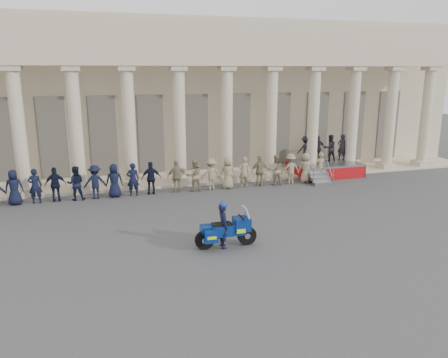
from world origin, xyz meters
TOP-DOWN VIEW (x-y plane):
  - ground at (0.00, 0.00)m, footprint 90.00×90.00m
  - building at (-0.00, 14.74)m, footprint 40.00×12.50m
  - officer_rank at (-1.11, 6.58)m, footprint 20.88×0.63m
  - reviewing_stand at (9.77, 7.97)m, footprint 3.84×3.78m
  - motorcycle at (1.24, -0.94)m, footprint 2.24×0.92m
  - rider at (1.12, -0.94)m, footprint 0.39×0.59m

SIDE VIEW (x-z plane):
  - ground at x=0.00m, z-range 0.00..0.00m
  - motorcycle at x=1.24m, z-range -0.10..1.34m
  - officer_rank at x=-1.11m, z-range 0.00..1.66m
  - rider at x=1.12m, z-range 0.00..1.70m
  - reviewing_stand at x=9.77m, z-range 0.03..2.38m
  - building at x=0.00m, z-range 0.02..9.02m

